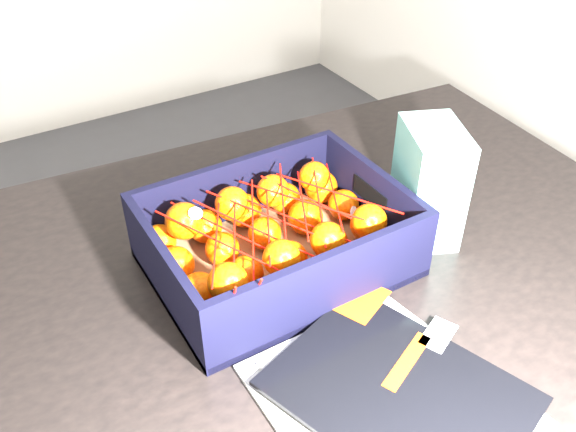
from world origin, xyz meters
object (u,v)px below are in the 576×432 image
retail_carton (429,183)px  produce_crate (277,246)px  table (292,310)px  magazine_stack (390,398)px

retail_carton → produce_crate: bearing=-167.8°
produce_crate → retail_carton: size_ratio=1.96×
table → retail_carton: (0.22, -0.04, 0.19)m
magazine_stack → retail_carton: 0.35m
produce_crate → retail_carton: bearing=-11.1°
produce_crate → magazine_stack: bearing=-92.2°
produce_crate → retail_carton: (0.24, -0.05, 0.05)m
table → magazine_stack: (-0.03, -0.27, 0.11)m
produce_crate → retail_carton: 0.25m
table → magazine_stack: magazine_stack is taller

